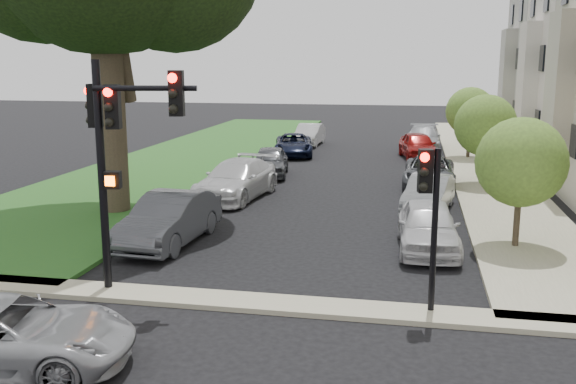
% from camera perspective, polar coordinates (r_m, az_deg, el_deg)
% --- Properties ---
extents(ground, '(140.00, 140.00, 0.00)m').
position_cam_1_polar(ground, '(12.79, -4.44, -13.30)').
color(ground, black).
rests_on(ground, ground).
extents(grass_strip, '(8.00, 44.00, 0.12)m').
position_cam_1_polar(grass_strip, '(37.59, -7.92, 3.33)').
color(grass_strip, '#265C23').
rests_on(grass_strip, ground).
extents(sidewalk_right, '(3.50, 44.00, 0.12)m').
position_cam_1_polar(sidewalk_right, '(35.74, 16.74, 2.52)').
color(sidewalk_right, '#A09B80').
rests_on(sidewalk_right, ground).
extents(sidewalk_cross, '(60.00, 1.00, 0.12)m').
position_cam_1_polar(sidewalk_cross, '(14.55, -2.31, -9.86)').
color(sidewalk_cross, '#A09B80').
rests_on(sidewalk_cross, ground).
extents(small_tree_a, '(2.56, 2.56, 3.84)m').
position_cam_1_polar(small_tree_a, '(19.33, 20.01, 2.49)').
color(small_tree_a, '#302921').
rests_on(small_tree_a, ground).
extents(small_tree_b, '(2.66, 2.66, 3.99)m').
position_cam_1_polar(small_tree_b, '(28.92, 17.15, 5.66)').
color(small_tree_b, '#302921').
rests_on(small_tree_b, ground).
extents(small_tree_c, '(2.66, 2.66, 3.99)m').
position_cam_1_polar(small_tree_c, '(36.94, 15.90, 6.91)').
color(small_tree_c, '#302921').
rests_on(small_tree_c, ground).
extents(traffic_signal_main, '(2.65, 0.70, 5.41)m').
position_cam_1_polar(traffic_signal_main, '(15.00, -14.90, 4.91)').
color(traffic_signal_main, black).
rests_on(traffic_signal_main, ground).
extents(traffic_signal_secondary, '(0.48, 0.39, 3.62)m').
position_cam_1_polar(traffic_signal_secondary, '(13.66, 12.48, -0.74)').
color(traffic_signal_secondary, black).
rests_on(traffic_signal_secondary, ground).
extents(car_cross_near, '(4.92, 2.96, 1.28)m').
position_cam_1_polar(car_cross_near, '(12.61, -24.06, -11.53)').
color(car_cross_near, '#999BA0').
rests_on(car_cross_near, ground).
extents(car_parked_0, '(1.87, 4.25, 1.42)m').
position_cam_1_polar(car_parked_0, '(18.90, 12.35, -2.98)').
color(car_parked_0, silver).
rests_on(car_parked_0, ground).
extents(car_parked_1, '(2.07, 4.14, 1.30)m').
position_cam_1_polar(car_parked_1, '(23.80, 12.40, -0.15)').
color(car_parked_1, '#999BA0').
rests_on(car_parked_1, ground).
extents(car_parked_2, '(2.28, 4.72, 1.30)m').
position_cam_1_polar(car_parked_2, '(28.47, 12.44, 1.74)').
color(car_parked_2, '#3F4247').
rests_on(car_parked_2, ground).
extents(car_parked_3, '(2.48, 4.56, 1.47)m').
position_cam_1_polar(car_parked_3, '(36.67, 11.49, 4.07)').
color(car_parked_3, maroon).
rests_on(car_parked_3, ground).
extents(car_parked_4, '(2.28, 5.19, 1.48)m').
position_cam_1_polar(car_parked_4, '(40.10, 11.90, 4.68)').
color(car_parked_4, '#999BA0').
rests_on(car_parked_4, ground).
extents(car_parked_5, '(1.89, 4.70, 1.52)m').
position_cam_1_polar(car_parked_5, '(19.39, -10.48, -2.39)').
color(car_parked_5, '#3F4247').
rests_on(car_parked_5, ground).
extents(car_parked_6, '(2.78, 5.43, 1.51)m').
position_cam_1_polar(car_parked_6, '(25.53, -4.62, 1.11)').
color(car_parked_6, silver).
rests_on(car_parked_6, ground).
extents(car_parked_7, '(2.21, 4.25, 1.38)m').
position_cam_1_polar(car_parked_7, '(30.52, -1.61, 2.74)').
color(car_parked_7, '#3F4247').
rests_on(car_parked_7, ground).
extents(car_parked_8, '(2.89, 4.87, 1.27)m').
position_cam_1_polar(car_parked_8, '(37.07, 0.50, 4.22)').
color(car_parked_8, black).
rests_on(car_parked_8, ground).
extents(car_parked_9, '(1.58, 4.22, 1.38)m').
position_cam_1_polar(car_parked_9, '(41.74, 1.90, 5.11)').
color(car_parked_9, silver).
rests_on(car_parked_9, ground).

